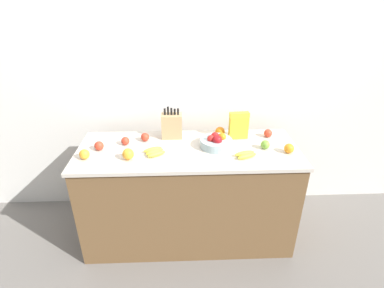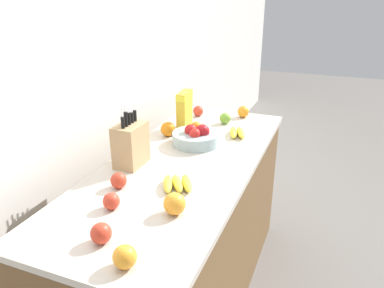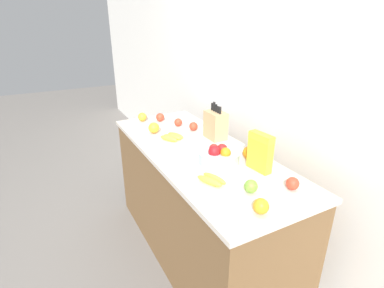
% 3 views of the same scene
% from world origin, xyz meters
% --- Properties ---
extents(ground_plane, '(14.00, 14.00, 0.00)m').
position_xyz_m(ground_plane, '(0.00, 0.00, 0.00)').
color(ground_plane, slate).
extents(wall_back, '(9.00, 0.06, 2.60)m').
position_xyz_m(wall_back, '(0.00, 0.57, 1.30)').
color(wall_back, silver).
rests_on(wall_back, ground_plane).
extents(counter, '(1.83, 0.71, 0.92)m').
position_xyz_m(counter, '(0.00, 0.00, 0.46)').
color(counter, brown).
rests_on(counter, ground_plane).
extents(knife_block, '(0.18, 0.12, 0.32)m').
position_xyz_m(knife_block, '(-0.14, 0.23, 1.03)').
color(knife_block, tan).
rests_on(knife_block, counter).
extents(cereal_box, '(0.17, 0.07, 0.24)m').
position_xyz_m(cereal_box, '(0.45, 0.18, 1.05)').
color(cereal_box, gold).
rests_on(cereal_box, counter).
extents(fruit_bowl, '(0.27, 0.27, 0.12)m').
position_xyz_m(fruit_bowl, '(0.23, 0.02, 0.97)').
color(fruit_bowl, '#99B2B7').
rests_on(fruit_bowl, counter).
extents(banana_bunch_left, '(0.19, 0.18, 0.04)m').
position_xyz_m(banana_bunch_left, '(-0.27, -0.08, 0.94)').
color(banana_bunch_left, yellow).
rests_on(banana_bunch_left, counter).
extents(banana_bunch_right, '(0.19, 0.14, 0.04)m').
position_xyz_m(banana_bunch_right, '(0.45, -0.16, 0.94)').
color(banana_bunch_right, yellow).
rests_on(banana_bunch_right, counter).
extents(apple_near_bananas, '(0.07, 0.07, 0.07)m').
position_xyz_m(apple_near_bananas, '(0.72, 0.20, 0.96)').
color(apple_near_bananas, red).
rests_on(apple_near_bananas, counter).
extents(apple_leftmost, '(0.07, 0.07, 0.07)m').
position_xyz_m(apple_leftmost, '(0.63, -0.03, 0.96)').
color(apple_leftmost, '#6B9E33').
rests_on(apple_leftmost, counter).
extents(apple_front, '(0.07, 0.07, 0.07)m').
position_xyz_m(apple_front, '(-0.53, 0.09, 0.96)').
color(apple_front, red).
rests_on(apple_front, counter).
extents(apple_by_knife_block, '(0.07, 0.07, 0.07)m').
position_xyz_m(apple_by_knife_block, '(-0.37, 0.16, 0.96)').
color(apple_by_knife_block, red).
rests_on(apple_by_knife_block, counter).
extents(apple_rear, '(0.08, 0.08, 0.08)m').
position_xyz_m(apple_rear, '(-0.73, 0.01, 0.96)').
color(apple_rear, red).
rests_on(apple_rear, counter).
extents(orange_mid_left, '(0.09, 0.09, 0.09)m').
position_xyz_m(orange_mid_left, '(-0.47, -0.16, 0.97)').
color(orange_mid_left, orange).
rests_on(orange_mid_left, counter).
extents(orange_by_cereal, '(0.09, 0.09, 0.09)m').
position_xyz_m(orange_by_cereal, '(0.29, 0.23, 0.97)').
color(orange_by_cereal, orange).
rests_on(orange_by_cereal, counter).
extents(orange_front_right, '(0.08, 0.08, 0.08)m').
position_xyz_m(orange_front_right, '(0.81, -0.10, 0.96)').
color(orange_front_right, orange).
rests_on(orange_front_right, counter).
extents(orange_front_center, '(0.08, 0.08, 0.08)m').
position_xyz_m(orange_front_center, '(-0.81, -0.14, 0.96)').
color(orange_front_center, orange).
rests_on(orange_front_center, counter).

